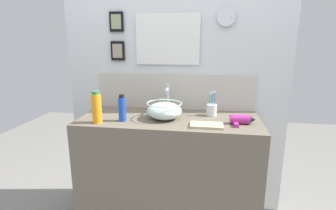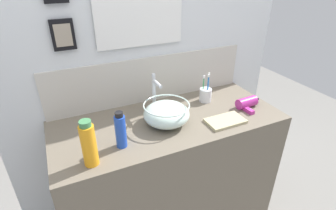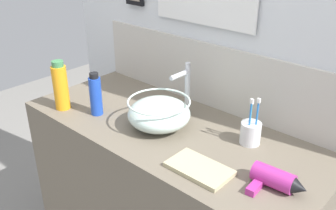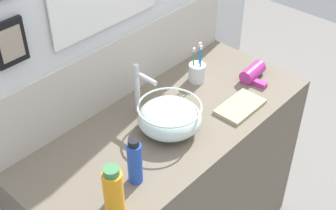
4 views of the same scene
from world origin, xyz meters
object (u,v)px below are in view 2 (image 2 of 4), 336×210
Objects in this scene: faucet at (155,90)px; hand_towel at (225,121)px; toothbrush_cup at (205,95)px; glass_bowl_sink at (166,114)px; soap_dispenser at (121,131)px; lotion_bottle at (89,144)px; hair_drier at (249,102)px.

faucet is 1.07× the size of hand_towel.
faucet is 0.36m from toothbrush_cup.
faucet is at bearing 175.82° from toothbrush_cup.
glass_bowl_sink is 0.31m from soap_dispenser.
faucet is at bearing 42.48° from soap_dispenser.
faucet reaches higher than lotion_bottle.
hand_towel is (0.77, 0.04, -0.10)m from lotion_bottle.
lotion_bottle is 0.18m from soap_dispenser.
hand_towel is at bearing -3.19° from soap_dispenser.
faucet reaches higher than hair_drier.
glass_bowl_sink is at bearing 18.54° from soap_dispenser.
toothbrush_cup is at bearing -4.18° from faucet.
glass_bowl_sink is 0.56m from hair_drier.
glass_bowl_sink is at bearing 175.74° from hair_drier.
soap_dispenser is at bearing 176.81° from hand_towel.
toothbrush_cup is (0.35, -0.03, -0.09)m from faucet.
hair_drier is 0.81× the size of hand_towel.
lotion_bottle is at bearing -172.90° from hair_drier.
hair_drier is (0.56, -0.04, -0.03)m from glass_bowl_sink.
hair_drier is 0.28m from toothbrush_cup.
hand_towel is (0.31, -0.30, -0.13)m from faucet.
toothbrush_cup is 0.85× the size of lotion_bottle.
faucet is 1.21× the size of toothbrush_cup.
faucet reaches higher than soap_dispenser.
lotion_bottle is at bearing -143.44° from faucet.
faucet reaches higher than toothbrush_cup.
glass_bowl_sink is 1.14× the size of lotion_bottle.
lotion_bottle is 1.03× the size of hand_towel.
glass_bowl_sink reaches higher than hair_drier.
toothbrush_cup is 1.00× the size of soap_dispenser.
soap_dispenser is at bearing -161.46° from glass_bowl_sink.
hair_drier is (0.56, -0.21, -0.11)m from faucet.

